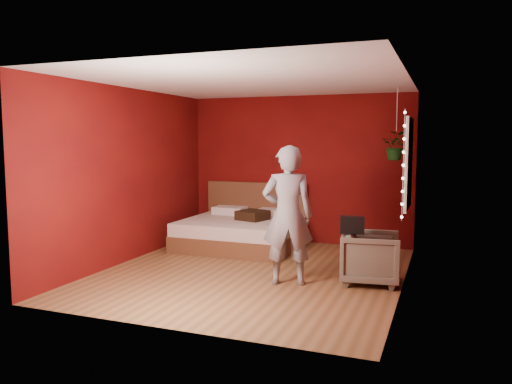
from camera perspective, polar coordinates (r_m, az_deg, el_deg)
The scene contains 10 objects.
floor at distance 7.01m, azimuth -0.37°, elevation -9.12°, with size 4.50×4.50×0.00m, color brown.
room_walls at distance 6.77m, azimuth -0.37°, elevation 4.73°, with size 4.04×4.54×2.62m.
window at distance 7.23m, azimuth 17.01°, elevation 3.13°, with size 0.05×0.97×1.27m.
fairy_lights at distance 6.71m, azimuth 16.49°, elevation 2.94°, with size 0.04×0.04×1.45m.
bed at distance 8.57m, azimuth -1.61°, elevation -4.46°, with size 1.91×1.63×1.05m.
person at distance 6.29m, azimuth 3.64°, elevation -2.69°, with size 0.64×0.42×1.76m, color gray.
armchair at distance 6.58m, azimuth 12.97°, elevation -7.33°, with size 0.71×0.73×0.66m, color #615C4C.
handbag at distance 6.38m, azimuth 10.94°, elevation -3.70°, with size 0.30×0.15×0.21m, color black.
throw_pillow at distance 8.44m, azimuth -0.39°, elevation -2.67°, with size 0.44×0.44×0.16m, color black.
hanging_plant at distance 7.86m, azimuth 15.70°, elevation 5.11°, with size 0.45×0.40×1.08m.
Camera 1 is at (2.46, -6.31, 1.83)m, focal length 35.00 mm.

